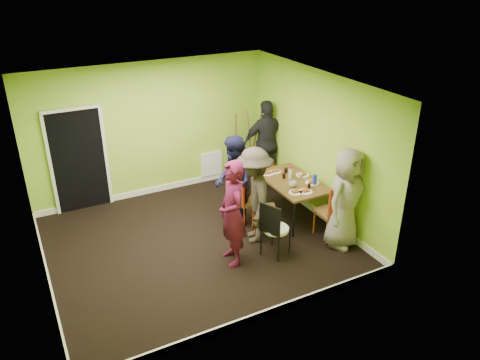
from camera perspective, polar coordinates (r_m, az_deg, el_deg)
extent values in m
plane|color=black|center=(8.44, -5.31, -7.49)|extent=(5.00, 5.00, 0.00)
cube|color=#91BA30|center=(9.76, -10.75, 6.01)|extent=(5.00, 0.04, 2.80)
cube|color=#91BA30|center=(5.98, 2.50, -6.68)|extent=(5.00, 0.04, 2.80)
cube|color=#91BA30|center=(7.34, -24.10, -2.58)|extent=(0.04, 4.50, 2.80)
cube|color=#91BA30|center=(8.92, 9.35, 4.23)|extent=(0.04, 4.50, 2.80)
cube|color=white|center=(7.32, -6.20, 11.25)|extent=(5.00, 4.50, 0.04)
cube|color=black|center=(9.59, -19.06, 2.22)|extent=(1.00, 0.05, 2.04)
cube|color=white|center=(10.51, -3.51, 1.99)|extent=(0.50, 0.04, 0.55)
cylinder|color=black|center=(8.42, 6.56, -4.81)|extent=(0.04, 0.04, 0.71)
cylinder|color=black|center=(8.84, 10.79, -3.59)|extent=(0.04, 0.04, 0.71)
cylinder|color=black|center=(9.45, 1.96, -1.09)|extent=(0.04, 0.04, 0.71)
cylinder|color=black|center=(9.82, 5.94, -0.15)|extent=(0.04, 0.04, 0.71)
cube|color=brown|center=(8.95, 6.34, -0.18)|extent=(0.90, 1.50, 0.04)
cylinder|color=#C13F12|center=(8.97, -0.41, -3.66)|extent=(0.02, 0.02, 0.43)
cylinder|color=#C13F12|center=(8.72, 0.53, -4.58)|extent=(0.02, 0.02, 0.43)
cylinder|color=#C13F12|center=(9.10, 1.42, -3.21)|extent=(0.02, 0.02, 0.43)
cylinder|color=#C13F12|center=(8.85, 2.40, -4.11)|extent=(0.02, 0.02, 0.43)
cube|color=brown|center=(8.80, 0.99, -2.67)|extent=(0.39, 0.39, 0.04)
cube|color=#C13F12|center=(8.61, -0.06, -1.41)|extent=(0.03, 0.36, 0.48)
cylinder|color=#C13F12|center=(8.68, 1.56, -4.52)|extent=(0.03, 0.03, 0.48)
cylinder|color=#C13F12|center=(8.37, 1.89, -5.76)|extent=(0.03, 0.03, 0.48)
cylinder|color=#C13F12|center=(8.73, 3.94, -4.38)|extent=(0.03, 0.03, 0.48)
cylinder|color=#C13F12|center=(8.42, 4.36, -5.61)|extent=(0.03, 0.03, 0.48)
cube|color=brown|center=(8.43, 2.97, -3.64)|extent=(0.56, 0.56, 0.04)
cube|color=#C13F12|center=(8.27, 1.62, -1.96)|extent=(0.18, 0.39, 0.54)
cylinder|color=#C13F12|center=(10.34, 4.02, 0.38)|extent=(0.02, 0.02, 0.41)
cylinder|color=#C13F12|center=(10.25, 2.37, 0.19)|extent=(0.02, 0.02, 0.41)
cylinder|color=#C13F12|center=(10.08, 4.58, -0.34)|extent=(0.02, 0.02, 0.41)
cylinder|color=#C13F12|center=(9.99, 2.90, -0.54)|extent=(0.02, 0.02, 0.41)
cube|color=brown|center=(10.08, 3.50, 0.98)|extent=(0.44, 0.44, 0.04)
cube|color=#C13F12|center=(10.13, 3.23, 2.64)|extent=(0.34, 0.10, 0.46)
cylinder|color=#C13F12|center=(8.36, 10.52, -6.18)|extent=(0.03, 0.03, 0.50)
cylinder|color=#C13F12|center=(8.57, 12.55, -5.53)|extent=(0.03, 0.03, 0.50)
cylinder|color=#C13F12|center=(8.62, 9.02, -5.03)|extent=(0.03, 0.03, 0.50)
cylinder|color=#C13F12|center=(8.82, 11.03, -4.43)|extent=(0.03, 0.03, 0.50)
cube|color=brown|center=(8.47, 10.92, -3.82)|extent=(0.45, 0.45, 0.04)
cube|color=#C13F12|center=(8.19, 11.97, -2.62)|extent=(0.42, 0.04, 0.56)
cylinder|color=black|center=(7.96, 2.56, -7.63)|extent=(0.03, 0.03, 0.47)
cylinder|color=black|center=(7.80, 4.73, -8.46)|extent=(0.03, 0.03, 0.47)
cylinder|color=black|center=(8.21, 3.97, -6.54)|extent=(0.03, 0.03, 0.47)
cylinder|color=black|center=(8.06, 6.09, -7.32)|extent=(0.03, 0.03, 0.47)
cylinder|color=white|center=(7.88, 4.40, -5.98)|extent=(0.44, 0.44, 0.05)
cube|color=black|center=(7.59, 3.65, -4.86)|extent=(0.20, 0.37, 0.52)
cylinder|color=brown|center=(10.20, -0.46, 3.99)|extent=(0.24, 0.40, 1.70)
cylinder|color=brown|center=(10.39, 1.69, 4.39)|extent=(0.24, 0.40, 1.70)
cylinder|color=brown|center=(10.09, 1.29, 3.74)|extent=(0.04, 0.39, 1.66)
cube|color=brown|center=(10.27, 0.75, 3.84)|extent=(0.46, 0.04, 0.04)
cylinder|color=white|center=(9.17, 3.39, 0.78)|extent=(0.23, 0.23, 0.01)
cylinder|color=white|center=(8.48, 6.77, -1.53)|extent=(0.24, 0.24, 0.01)
cylinder|color=white|center=(9.27, 4.34, 1.02)|extent=(0.22, 0.22, 0.01)
cylinder|color=white|center=(8.53, 7.98, -1.41)|extent=(0.26, 0.26, 0.01)
cylinder|color=white|center=(9.17, 7.65, 0.59)|extent=(0.26, 0.26, 0.01)
cylinder|color=white|center=(8.89, 8.81, -0.32)|extent=(0.26, 0.26, 0.01)
cylinder|color=white|center=(8.98, 6.16, 0.82)|extent=(0.06, 0.06, 0.21)
cylinder|color=#1A31C6|center=(8.79, 9.09, 0.03)|extent=(0.08, 0.08, 0.20)
cylinder|color=#C13F12|center=(9.06, 5.18, 0.62)|extent=(0.04, 0.04, 0.08)
cylinder|color=black|center=(8.99, 5.38, 0.49)|extent=(0.06, 0.06, 0.10)
cylinder|color=black|center=(9.24, 5.62, 1.19)|extent=(0.07, 0.07, 0.10)
cylinder|color=black|center=(8.65, 8.41, -0.74)|extent=(0.06, 0.06, 0.10)
imported|color=white|center=(8.68, 6.42, -0.48)|extent=(0.14, 0.14, 0.11)
imported|color=white|center=(9.05, 7.35, 0.50)|extent=(0.09, 0.09, 0.09)
imported|color=#520E2C|center=(7.46, -0.94, -4.10)|extent=(0.50, 0.70, 1.80)
imported|color=black|center=(8.54, -0.73, -0.25)|extent=(0.86, 0.99, 1.74)
imported|color=#302A20|center=(8.07, 1.73, -1.91)|extent=(1.01, 1.28, 1.74)
imported|color=black|center=(10.13, 3.30, 4.46)|extent=(1.18, 0.66, 1.91)
imported|color=gray|center=(8.11, 12.74, -2.18)|extent=(1.02, 0.82, 1.80)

